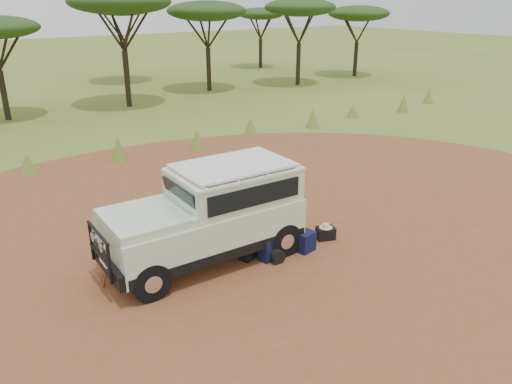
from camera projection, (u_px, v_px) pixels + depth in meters
ground at (260, 258)px, 11.41m from camera, size 140.00×140.00×0.00m
dirt_clearing at (260, 258)px, 11.40m from camera, size 23.00×23.00×0.01m
grass_fringe at (123, 151)px, 17.92m from camera, size 36.60×1.60×0.90m
acacia_treeline at (44, 11)px, 25.10m from camera, size 46.70×13.20×6.26m
safari_vehicle at (210, 217)px, 10.98m from camera, size 4.54×1.90×2.17m
walking_staff at (109, 258)px, 9.94m from camera, size 0.34×0.38×1.44m
backpack_black at (248, 250)px, 11.26m from camera, size 0.41×0.36×0.46m
backpack_navy at (269, 248)px, 11.24m from camera, size 0.47×0.36×0.56m
backpack_olive at (291, 240)px, 11.71m from camera, size 0.40×0.35×0.46m
duffel_navy at (305, 242)px, 11.63m from camera, size 0.48×0.40×0.48m
hard_case at (326, 233)px, 12.24m from camera, size 0.52×0.45×0.31m
stuff_sack at (276, 255)px, 11.19m from camera, size 0.33×0.33×0.32m
safari_hat at (326, 226)px, 12.17m from camera, size 0.32×0.32×0.09m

